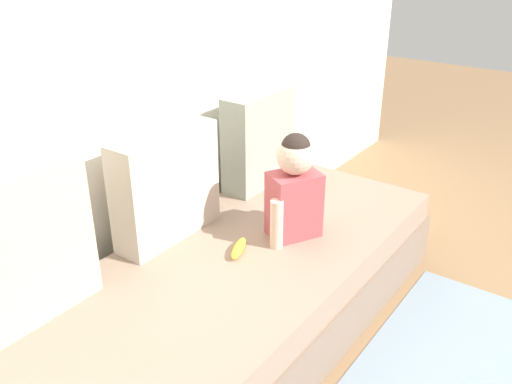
# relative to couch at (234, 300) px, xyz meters

# --- Properties ---
(ground_plane) EXTENTS (12.00, 12.00, 0.00)m
(ground_plane) POSITION_rel_couch_xyz_m (0.00, 0.00, -0.20)
(ground_plane) COLOR #93704C
(back_wall) EXTENTS (5.43, 0.10, 2.44)m
(back_wall) POSITION_rel_couch_xyz_m (0.00, 0.59, 1.02)
(back_wall) COLOR silver
(back_wall) RESTS_ON ground
(couch) EXTENTS (2.23, 0.92, 0.41)m
(couch) POSITION_rel_couch_xyz_m (0.00, 0.00, 0.00)
(couch) COLOR #826C5B
(couch) RESTS_ON ground
(throw_pillow_left) EXTENTS (0.48, 0.16, 0.55)m
(throw_pillow_left) POSITION_rel_couch_xyz_m (-0.69, 0.36, 0.48)
(throw_pillow_left) COLOR #C1B29E
(throw_pillow_left) RESTS_ON couch
(throw_pillow_center) EXTENTS (0.52, 0.16, 0.49)m
(throw_pillow_center) POSITION_rel_couch_xyz_m (0.00, 0.36, 0.45)
(throw_pillow_center) COLOR beige
(throw_pillow_center) RESTS_ON couch
(throw_pillow_right) EXTENTS (0.45, 0.16, 0.50)m
(throw_pillow_right) POSITION_rel_couch_xyz_m (0.69, 0.36, 0.46)
(throw_pillow_right) COLOR #99A393
(throw_pillow_right) RESTS_ON couch
(toddler) EXTENTS (0.33, 0.24, 0.48)m
(toddler) POSITION_rel_couch_xyz_m (0.33, -0.09, 0.44)
(toddler) COLOR #B24C51
(toddler) RESTS_ON couch
(banana) EXTENTS (0.17, 0.10, 0.04)m
(banana) POSITION_rel_couch_xyz_m (0.06, 0.02, 0.23)
(banana) COLOR yellow
(banana) RESTS_ON couch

